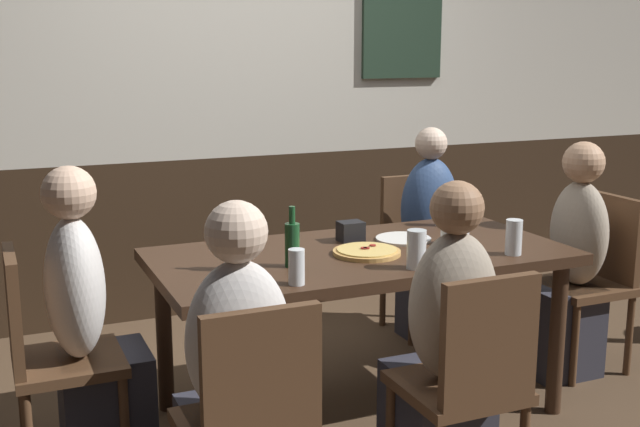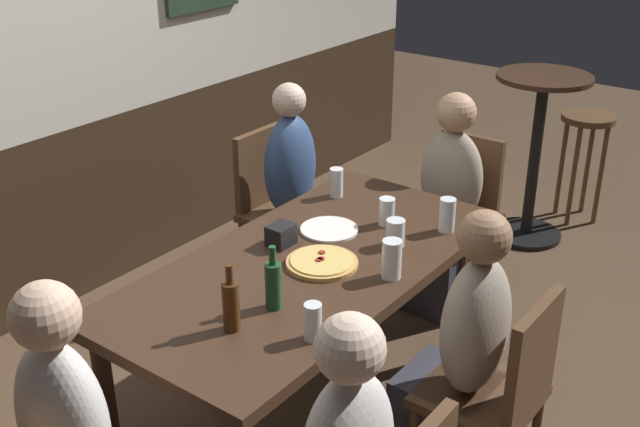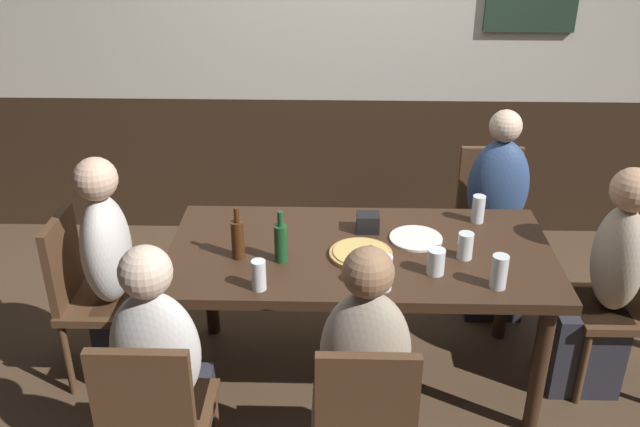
{
  "view_description": "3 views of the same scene",
  "coord_description": "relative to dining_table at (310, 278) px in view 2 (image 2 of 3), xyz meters",
  "views": [
    {
      "loc": [
        -1.48,
        -3.0,
        1.61
      ],
      "look_at": [
        -0.13,
        0.13,
        0.89
      ],
      "focal_mm": 44.85,
      "sensor_mm": 36.0,
      "label": 1
    },
    {
      "loc": [
        -2.2,
        -1.7,
        2.25
      ],
      "look_at": [
        0.2,
        0.1,
        0.85
      ],
      "focal_mm": 44.1,
      "sensor_mm": 36.0,
      "label": 2
    },
    {
      "loc": [
        -0.11,
        -2.82,
        2.35
      ],
      "look_at": [
        -0.19,
        0.15,
        0.85
      ],
      "focal_mm": 39.15,
      "sensor_mm": 36.0,
      "label": 3
    }
  ],
  "objects": [
    {
      "name": "person_right_far",
      "position": [
        0.78,
        0.69,
        -0.17
      ],
      "size": [
        0.34,
        0.37,
        1.18
      ],
      "color": "#2D2D38",
      "rests_on": "ground_plane"
    },
    {
      "name": "person_mid_near",
      "position": [
        0.0,
        -0.69,
        -0.17
      ],
      "size": [
        0.34,
        0.37,
        1.16
      ],
      "color": "#2D2D38",
      "rests_on": "ground_plane"
    },
    {
      "name": "chair_mid_near",
      "position": [
        0.0,
        -0.85,
        -0.16
      ],
      "size": [
        0.4,
        0.4,
        0.88
      ],
      "color": "#513521",
      "rests_on": "ground_plane"
    },
    {
      "name": "pizza",
      "position": [
        -0.0,
        -0.06,
        0.09
      ],
      "size": [
        0.29,
        0.29,
        0.03
      ],
      "color": "tan",
      "rests_on": "dining_table"
    },
    {
      "name": "beer_bottle_green",
      "position": [
        -0.36,
        -0.11,
        0.18
      ],
      "size": [
        0.06,
        0.06,
        0.25
      ],
      "color": "#194723",
      "rests_on": "dining_table"
    },
    {
      "name": "pint_glass_amber",
      "position": [
        0.32,
        -0.2,
        0.13
      ],
      "size": [
        0.08,
        0.08,
        0.12
      ],
      "color": "silver",
      "rests_on": "dining_table"
    },
    {
      "name": "person_head_east",
      "position": [
        1.15,
        0.0,
        -0.17
      ],
      "size": [
        0.37,
        0.34,
        1.16
      ],
      "color": "#2D2D38",
      "rests_on": "ground_plane"
    },
    {
      "name": "wall_back",
      "position": [
        0.01,
        1.65,
        0.64
      ],
      "size": [
        6.4,
        0.13,
        2.6
      ],
      "color": "#332316",
      "rests_on": "ground_plane"
    },
    {
      "name": "bar_stool",
      "position": [
        2.63,
        -0.21,
        -0.1
      ],
      "size": [
        0.34,
        0.34,
        0.72
      ],
      "color": "brown",
      "rests_on": "ground_plane"
    },
    {
      "name": "side_bar_table",
      "position": [
        2.18,
        -0.06,
        -0.04
      ],
      "size": [
        0.56,
        0.56,
        1.05
      ],
      "color": "black",
      "rests_on": "ground_plane"
    },
    {
      "name": "dining_table",
      "position": [
        0.0,
        0.0,
        0.0
      ],
      "size": [
        1.78,
        0.87,
        0.74
      ],
      "color": "#382316",
      "rests_on": "ground_plane"
    },
    {
      "name": "ground_plane",
      "position": [
        0.0,
        0.0,
        -0.66
      ],
      "size": [
        12.0,
        12.0,
        0.0
      ],
      "primitive_type": "plane",
      "color": "#4C3826"
    },
    {
      "name": "chair_right_far",
      "position": [
        0.78,
        0.85,
        -0.16
      ],
      "size": [
        0.4,
        0.4,
        0.88
      ],
      "color": "#513521",
      "rests_on": "ground_plane"
    },
    {
      "name": "tumbler_short",
      "position": [
        -0.43,
        -0.35,
        0.14
      ],
      "size": [
        0.06,
        0.06,
        0.14
      ],
      "color": "silver",
      "rests_on": "dining_table"
    },
    {
      "name": "chair_head_east",
      "position": [
        1.31,
        0.0,
        -0.16
      ],
      "size": [
        0.4,
        0.4,
        0.88
      ],
      "color": "#513521",
      "rests_on": "ground_plane"
    },
    {
      "name": "beer_glass_tall",
      "position": [
        0.47,
        -0.06,
        0.13
      ],
      "size": [
        0.07,
        0.07,
        0.12
      ],
      "color": "silver",
      "rests_on": "dining_table"
    },
    {
      "name": "pint_glass_pale",
      "position": [
        0.57,
        -0.31,
        0.14
      ],
      "size": [
        0.07,
        0.07,
        0.15
      ],
      "color": "silver",
      "rests_on": "dining_table"
    },
    {
      "name": "pint_glass_stout",
      "position": [
        0.59,
        0.3,
        0.14
      ],
      "size": [
        0.06,
        0.06,
        0.14
      ],
      "color": "silver",
      "rests_on": "dining_table"
    },
    {
      "name": "plate_white_large",
      "position": [
        0.27,
        0.1,
        0.09
      ],
      "size": [
        0.25,
        0.25,
        0.01
      ],
      "primitive_type": "cylinder",
      "color": "white",
      "rests_on": "dining_table"
    },
    {
      "name": "beer_bottle_brown",
      "position": [
        -0.56,
        -0.09,
        0.18
      ],
      "size": [
        0.06,
        0.06,
        0.25
      ],
      "color": "#42230F",
      "rests_on": "dining_table"
    },
    {
      "name": "condiment_caddy",
      "position": [
        0.04,
        0.18,
        0.12
      ],
      "size": [
        0.11,
        0.09,
        0.09
      ],
      "primitive_type": "cube",
      "color": "black",
      "rests_on": "dining_table"
    },
    {
      "name": "highball_clear",
      "position": [
        0.08,
        -0.33,
        0.15
      ],
      "size": [
        0.08,
        0.08,
        0.16
      ],
      "color": "silver",
      "rests_on": "dining_table"
    }
  ]
}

